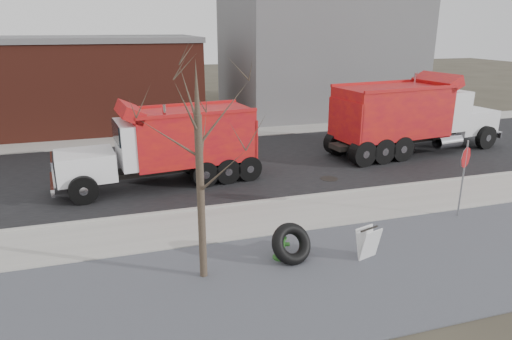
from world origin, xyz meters
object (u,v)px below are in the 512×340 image
object	(u,v)px
truck_tire	(291,244)
stop_sign	(465,165)
dump_truck_red_a	(411,114)
dump_truck_red_b	(169,143)
sandwich_board	(368,243)
fire_hydrant	(281,246)

from	to	relation	value
truck_tire	stop_sign	distance (m)	6.37
dump_truck_red_a	dump_truck_red_b	size ratio (longest dim) A/B	1.20
truck_tire	sandwich_board	distance (m)	2.01
sandwich_board	dump_truck_red_a	distance (m)	11.56
stop_sign	sandwich_board	bearing A→B (deg)	-165.16
stop_sign	dump_truck_red_b	distance (m)	10.29
truck_tire	sandwich_board	world-z (taller)	truck_tire
sandwich_board	fire_hydrant	bearing A→B (deg)	145.79
truck_tire	stop_sign	bearing A→B (deg)	10.02
dump_truck_red_a	dump_truck_red_b	bearing A→B (deg)	179.10
truck_tire	stop_sign	xyz separation A→B (m)	(6.15, 1.09, 1.25)
dump_truck_red_a	truck_tire	bearing A→B (deg)	-145.19
stop_sign	dump_truck_red_a	xyz separation A→B (m)	(3.17, 7.21, 0.12)
sandwich_board	dump_truck_red_a	world-z (taller)	dump_truck_red_a
truck_tire	dump_truck_red_a	world-z (taller)	dump_truck_red_a
fire_hydrant	stop_sign	xyz separation A→B (m)	(6.37, 0.91, 1.36)
fire_hydrant	stop_sign	world-z (taller)	stop_sign
truck_tire	dump_truck_red_b	size ratio (longest dim) A/B	0.16
truck_tire	dump_truck_red_a	xyz separation A→B (m)	(9.32, 8.30, 1.37)
sandwich_board	dump_truck_red_b	xyz separation A→B (m)	(-4.15, 7.59, 1.18)
sandwich_board	truck_tire	bearing A→B (deg)	148.68
fire_hydrant	dump_truck_red_b	world-z (taller)	dump_truck_red_b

